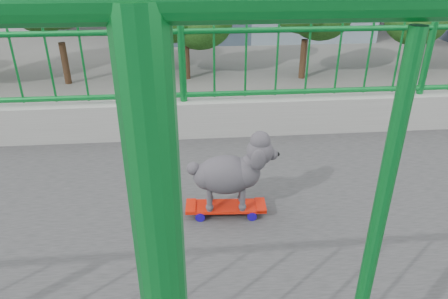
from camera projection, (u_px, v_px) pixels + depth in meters
name	position (u px, v px, depth m)	size (l,w,h in m)	color
road	(92.00, 176.00, 16.60)	(18.00, 90.00, 0.02)	black
street_trees	(138.00, 9.00, 26.15)	(5.30, 60.40, 7.26)	black
skateboard	(226.00, 208.00, 2.42)	(0.17, 0.48, 0.06)	red
poodle	(231.00, 171.00, 2.31)	(0.24, 0.52, 0.43)	#312E34
car_1	(155.00, 211.00, 13.09)	(1.69, 4.84, 1.59)	red
car_2	(437.00, 153.00, 16.91)	(2.30, 5.00, 1.39)	black
car_3	(47.00, 134.00, 18.36)	(2.23, 5.48, 1.59)	black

